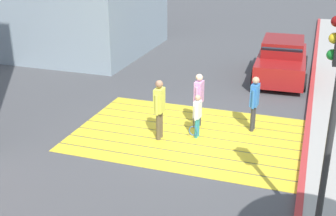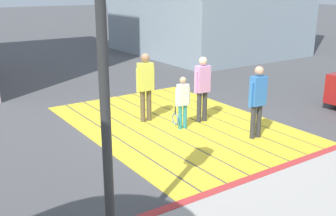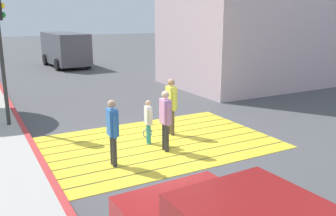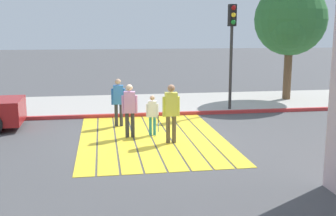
{
  "view_description": "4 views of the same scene",
  "coord_description": "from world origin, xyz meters",
  "px_view_note": "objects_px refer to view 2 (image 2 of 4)",
  "views": [
    {
      "loc": [
        -3.15,
        10.98,
        5.37
      ],
      "look_at": [
        0.36,
        0.68,
        1.04
      ],
      "focal_mm": 46.82,
      "sensor_mm": 36.0,
      "label": 1
    },
    {
      "loc": [
        -7.66,
        5.52,
        3.3
      ],
      "look_at": [
        -0.6,
        0.69,
        0.7
      ],
      "focal_mm": 43.36,
      "sensor_mm": 36.0,
      "label": 2
    },
    {
      "loc": [
        -4.54,
        -8.82,
        3.55
      ],
      "look_at": [
        0.68,
        0.7,
        0.79
      ],
      "focal_mm": 39.14,
      "sensor_mm": 36.0,
      "label": 3
    },
    {
      "loc": [
        12.23,
        -1.45,
        3.26
      ],
      "look_at": [
        0.32,
        0.46,
        0.98
      ],
      "focal_mm": 44.23,
      "sensor_mm": 36.0,
      "label": 4
    }
  ],
  "objects_px": {
    "traffic_light_corner": "(100,11)",
    "pedestrian_adult_trailing": "(202,85)",
    "pedestrian_child_with_racket": "(182,100)",
    "pedestrian_adult_side": "(146,83)",
    "pedestrian_adult_lead": "(258,97)"
  },
  "relations": [
    {
      "from": "pedestrian_adult_trailing",
      "to": "pedestrian_child_with_racket",
      "type": "height_order",
      "value": "pedestrian_adult_trailing"
    },
    {
      "from": "traffic_light_corner",
      "to": "pedestrian_adult_lead",
      "type": "xyz_separation_m",
      "value": [
        1.87,
        -4.54,
        -2.08
      ]
    },
    {
      "from": "pedestrian_adult_trailing",
      "to": "pedestrian_adult_side",
      "type": "xyz_separation_m",
      "value": [
        0.81,
        1.14,
        0.05
      ]
    },
    {
      "from": "traffic_light_corner",
      "to": "pedestrian_adult_trailing",
      "type": "bearing_deg",
      "value": -51.09
    },
    {
      "from": "pedestrian_child_with_racket",
      "to": "pedestrian_adult_trailing",
      "type": "bearing_deg",
      "value": -77.93
    },
    {
      "from": "traffic_light_corner",
      "to": "pedestrian_child_with_racket",
      "type": "height_order",
      "value": "traffic_light_corner"
    },
    {
      "from": "traffic_light_corner",
      "to": "pedestrian_adult_trailing",
      "type": "relative_size",
      "value": 2.57
    },
    {
      "from": "pedestrian_adult_lead",
      "to": "pedestrian_child_with_racket",
      "type": "relative_size",
      "value": 1.29
    },
    {
      "from": "pedestrian_adult_side",
      "to": "pedestrian_child_with_racket",
      "type": "bearing_deg",
      "value": -156.54
    },
    {
      "from": "pedestrian_adult_trailing",
      "to": "pedestrian_child_with_racket",
      "type": "xyz_separation_m",
      "value": [
        -0.15,
        0.72,
        -0.25
      ]
    },
    {
      "from": "pedestrian_adult_lead",
      "to": "pedestrian_adult_trailing",
      "type": "xyz_separation_m",
      "value": [
        1.57,
        0.28,
        0.0
      ]
    },
    {
      "from": "traffic_light_corner",
      "to": "pedestrian_child_with_racket",
      "type": "relative_size",
      "value": 3.33
    },
    {
      "from": "pedestrian_adult_trailing",
      "to": "pedestrian_child_with_racket",
      "type": "bearing_deg",
      "value": 102.07
    },
    {
      "from": "pedestrian_adult_side",
      "to": "pedestrian_adult_lead",
      "type": "bearing_deg",
      "value": -149.25
    },
    {
      "from": "traffic_light_corner",
      "to": "pedestrian_adult_lead",
      "type": "bearing_deg",
      "value": -67.62
    }
  ]
}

